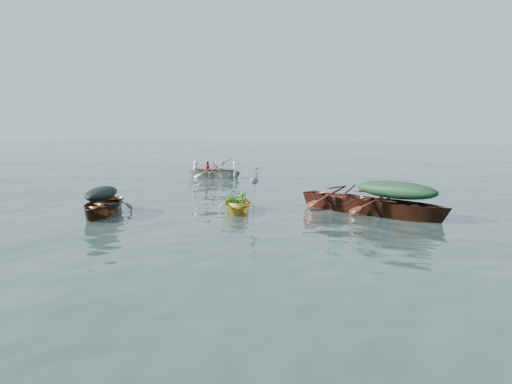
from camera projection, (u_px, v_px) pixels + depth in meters
ground at (237, 213)px, 15.40m from camera, size 140.00×140.00×0.00m
yellow_dinghy at (237, 211)px, 15.68m from camera, size 2.42×3.05×0.74m
dark_covered_boat at (102, 214)px, 15.12m from camera, size 2.87×4.00×0.94m
green_tarp_boat at (395, 217)px, 14.66m from camera, size 4.89×2.87×1.11m
open_wooden_boat at (349, 211)px, 15.77m from camera, size 4.94×3.15×1.13m
rowed_boat at (215, 178)px, 25.73m from camera, size 4.06×2.02×0.91m
dark_tarp_cover at (101, 192)px, 15.03m from camera, size 1.58×2.20×0.40m
green_tarp_cover at (396, 190)px, 14.55m from camera, size 2.69×1.58×0.52m
thwart_benches at (349, 192)px, 15.69m from camera, size 2.52×1.71×0.04m
heron at (255, 185)px, 15.65m from camera, size 0.44×0.49×0.92m
dinghy_weeds at (238, 188)px, 16.14m from camera, size 1.05×1.13×0.60m
rowers at (215, 162)px, 25.62m from camera, size 2.89×1.64×0.76m
oars at (215, 169)px, 25.67m from camera, size 1.17×2.67×0.06m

